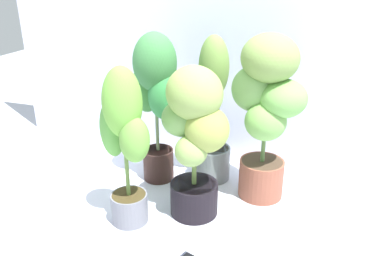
{
  "coord_description": "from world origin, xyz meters",
  "views": [
    {
      "loc": [
        0.58,
        -1.6,
        1.23
      ],
      "look_at": [
        -0.04,
        0.27,
        0.42
      ],
      "focal_mm": 36.69,
      "sensor_mm": 36.0,
      "label": 1
    }
  ],
  "objects_px": {
    "potted_plant_center": "(195,132)",
    "potted_plant_back_center": "(210,110)",
    "potted_plant_front_left": "(124,138)",
    "potted_plant_back_left": "(156,91)",
    "potted_plant_back_right": "(267,104)"
  },
  "relations": [
    {
      "from": "potted_plant_center",
      "to": "potted_plant_back_center",
      "type": "bearing_deg",
      "value": 95.02
    },
    {
      "from": "potted_plant_center",
      "to": "potted_plant_back_left",
      "type": "height_order",
      "value": "potted_plant_back_left"
    },
    {
      "from": "potted_plant_center",
      "to": "potted_plant_back_right",
      "type": "xyz_separation_m",
      "value": [
        0.31,
        0.29,
        0.09
      ]
    },
    {
      "from": "potted_plant_back_left",
      "to": "potted_plant_back_right",
      "type": "bearing_deg",
      "value": -0.1
    },
    {
      "from": "potted_plant_center",
      "to": "potted_plant_back_right",
      "type": "bearing_deg",
      "value": 43.35
    },
    {
      "from": "potted_plant_center",
      "to": "potted_plant_back_center",
      "type": "relative_size",
      "value": 0.91
    },
    {
      "from": "potted_plant_center",
      "to": "potted_plant_back_right",
      "type": "distance_m",
      "value": 0.43
    },
    {
      "from": "potted_plant_back_center",
      "to": "potted_plant_front_left",
      "type": "height_order",
      "value": "potted_plant_back_center"
    },
    {
      "from": "potted_plant_center",
      "to": "potted_plant_front_left",
      "type": "relative_size",
      "value": 0.98
    },
    {
      "from": "potted_plant_center",
      "to": "potted_plant_back_center",
      "type": "distance_m",
      "value": 0.41
    },
    {
      "from": "potted_plant_center",
      "to": "potted_plant_front_left",
      "type": "bearing_deg",
      "value": -149.97
    },
    {
      "from": "potted_plant_back_center",
      "to": "potted_plant_front_left",
      "type": "distance_m",
      "value": 0.64
    },
    {
      "from": "potted_plant_back_center",
      "to": "potted_plant_front_left",
      "type": "relative_size",
      "value": 1.08
    },
    {
      "from": "potted_plant_back_right",
      "to": "potted_plant_back_center",
      "type": "height_order",
      "value": "potted_plant_back_right"
    },
    {
      "from": "potted_plant_back_right",
      "to": "potted_plant_front_left",
      "type": "xyz_separation_m",
      "value": [
        -0.6,
        -0.46,
        -0.09
      ]
    }
  ]
}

